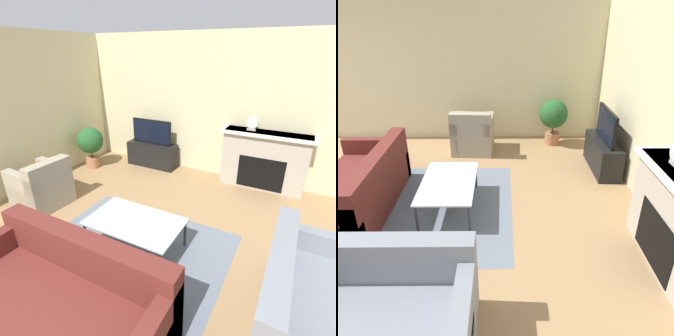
{
  "view_description": "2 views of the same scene",
  "coord_description": "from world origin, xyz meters",
  "views": [
    {
      "loc": [
        1.66,
        -0.01,
        2.37
      ],
      "look_at": [
        0.09,
        3.0,
        0.83
      ],
      "focal_mm": 28.0,
      "sensor_mm": 36.0,
      "label": 1
    },
    {
      "loc": [
        3.86,
        2.95,
        2.54
      ],
      "look_at": [
        0.14,
        2.98,
        0.66
      ],
      "focal_mm": 35.0,
      "sensor_mm": 36.0,
      "label": 2
    }
  ],
  "objects": [
    {
      "name": "armchair_by_window",
      "position": [
        -1.91,
        2.38,
        0.3
      ],
      "size": [
        0.8,
        0.78,
        0.82
      ],
      "rotation": [
        0.0,
        0.0,
        -1.63
      ],
      "color": "#9E937F",
      "rests_on": "ground_plane"
    },
    {
      "name": "wall_left",
      "position": [
        -2.68,
        2.44,
        1.35
      ],
      "size": [
        0.06,
        7.88,
        2.7
      ],
      "color": "beige",
      "rests_on": "ground_plane"
    },
    {
      "name": "couch_sectional",
      "position": [
        0.05,
        0.99,
        0.29
      ],
      "size": [
        2.03,
        0.97,
        0.82
      ],
      "color": "#5B231E",
      "rests_on": "ground_plane"
    },
    {
      "name": "tv",
      "position": [
        -1.14,
        4.62,
        0.78
      ],
      "size": [
        0.9,
        0.06,
        0.52
      ],
      "color": "black",
      "rests_on": "tv_stand"
    },
    {
      "name": "couch_loveseat",
      "position": [
        2.04,
        1.97,
        0.29
      ],
      "size": [
        0.91,
        1.49,
        0.82
      ],
      "rotation": [
        0.0,
        0.0,
        1.57
      ],
      "color": "gray",
      "rests_on": "ground_plane"
    },
    {
      "name": "tv_stand",
      "position": [
        -1.14,
        4.62,
        0.26
      ],
      "size": [
        1.1,
        0.36,
        0.52
      ],
      "color": "black",
      "rests_on": "ground_plane"
    },
    {
      "name": "wall_back",
      "position": [
        0.0,
        4.91,
        1.35
      ],
      "size": [
        8.3,
        0.06,
        2.7
      ],
      "color": "beige",
      "rests_on": "ground_plane"
    },
    {
      "name": "coffee_table",
      "position": [
        0.03,
        2.21,
        0.38
      ],
      "size": [
        1.19,
        0.72,
        0.41
      ],
      "color": "#333338",
      "rests_on": "ground_plane"
    },
    {
      "name": "potted_plant",
      "position": [
        -2.25,
        3.93,
        0.57
      ],
      "size": [
        0.55,
        0.55,
        0.9
      ],
      "color": "#AD704C",
      "rests_on": "ground_plane"
    },
    {
      "name": "area_rug",
      "position": [
        0.03,
        2.1,
        0.0
      ],
      "size": [
        2.39,
        1.92,
        0.0
      ],
      "color": "slate",
      "rests_on": "ground_plane"
    }
  ]
}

